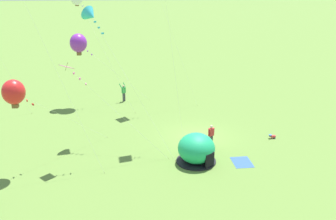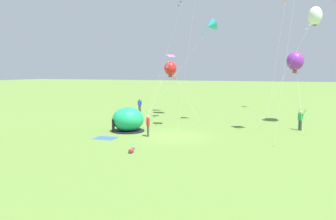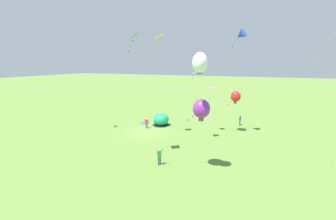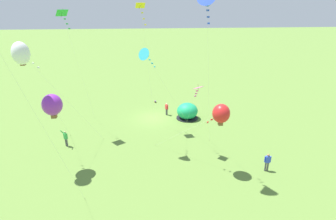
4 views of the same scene
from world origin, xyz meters
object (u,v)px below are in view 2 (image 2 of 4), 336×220
popup_tent (128,120)px  person_strolling (140,105)px  toddler_crawling (132,150)px  kite_pink (170,59)px  kite_purple (295,61)px  kite_white (315,16)px  kite_cyan (211,26)px  kite_red (170,68)px  person_arms_raised (300,119)px  person_with_toddler (148,124)px

popup_tent → person_strolling: bearing=111.9°
toddler_crawling → kite_pink: bearing=101.8°
popup_tent → kite_purple: size_ratio=0.37×
kite_white → kite_cyan: 9.87m
kite_pink → kite_red: bearing=110.1°
toddler_crawling → kite_purple: bearing=60.4°
person_arms_raised → kite_pink: size_ratio=0.26×
person_strolling → kite_white: size_ratio=0.15×
kite_red → kite_cyan: kite_cyan is taller
person_arms_raised → kite_white: 10.32m
person_with_toddler → kite_red: (-3.14, 13.21, 4.53)m
popup_tent → person_with_toddler: bearing=-29.0°
kite_red → kite_cyan: 8.34m
kite_pink → person_with_toddler: bearing=-79.1°
person_arms_raised → person_with_toddler: person_arms_raised is taller
person_strolling → kite_red: size_ratio=0.27×
person_arms_raised → person_with_toddler: size_ratio=1.10×
popup_tent → kite_red: (-0.59, 11.79, 4.49)m
kite_red → kite_white: kite_white is taller
person_with_toddler → kite_red: bearing=103.4°
kite_red → popup_tent: bearing=-87.1°
kite_purple → kite_white: size_ratio=0.67×
kite_purple → kite_cyan: kite_cyan is taller
toddler_crawling → kite_purple: kite_purple is taller
kite_pink → kite_white: (14.07, 1.80, 3.89)m
kite_red → kite_purple: bearing=-7.5°
popup_tent → kite_white: kite_white is taller
popup_tent → kite_white: size_ratio=0.25×
person_arms_raised → person_with_toddler: 13.44m
kite_pink → kite_white: bearing=7.3°
popup_tent → kite_red: kite_red is taller
kite_pink → popup_tent: bearing=-94.7°
toddler_crawling → person_with_toddler: (-1.22, 5.14, 0.79)m
person_arms_raised → person_with_toddler: (-11.28, -7.32, -0.03)m
person_with_toddler → person_strolling: size_ratio=1.00×
person_arms_raised → kite_red: kite_red is taller
kite_pink → kite_purple: bearing=7.7°
person_arms_raised → kite_cyan: bearing=169.5°
kite_red → person_arms_raised: bearing=-22.2°
kite_cyan → toddler_crawling: bearing=-96.0°
kite_pink → kite_white: size_ratio=0.64×
kite_purple → person_arms_raised: bearing=-80.8°
kite_red → kite_pink: (1.27, -3.48, 0.99)m
popup_tent → kite_pink: kite_pink is taller
person_arms_raised → person_strolling: bearing=161.1°
kite_pink → kite_cyan: bearing=-10.1°
kite_pink → person_arms_raised: bearing=-10.4°
person_strolling → person_with_toddler: bearing=-61.4°
popup_tent → person_arms_raised: size_ratio=1.49×
popup_tent → kite_red: bearing=92.9°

